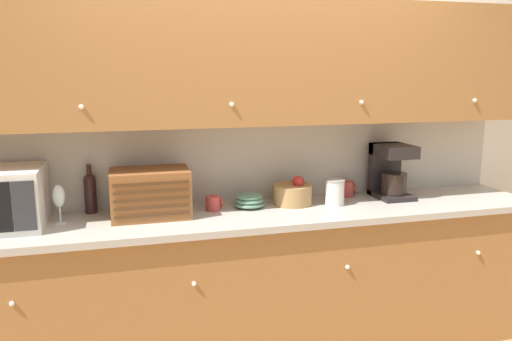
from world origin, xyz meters
TOP-DOWN VIEW (x-y plane):
  - ground_plane at (0.00, 0.00)m, footprint 24.00×24.00m
  - wall_back at (0.00, 0.03)m, footprint 5.98×0.06m
  - counter_unit at (0.00, -0.29)m, footprint 3.60×0.61m
  - backsplash_panel at (0.00, -0.01)m, footprint 3.58×0.01m
  - upper_cabinets at (0.16, -0.18)m, footprint 3.58×0.39m
  - wine_glass at (-1.13, -0.25)m, footprint 0.07×0.07m
  - wine_bottle at (-0.98, -0.07)m, footprint 0.07×0.07m
  - bread_box at (-0.64, -0.24)m, footprint 0.44×0.30m
  - mug at (-0.26, -0.20)m, footprint 0.10×0.09m
  - bowl_stack_on_counter at (-0.04, -0.19)m, footprint 0.19×0.19m
  - fruit_basket at (0.24, -0.19)m, footprint 0.24×0.24m
  - storage_canister at (0.49, -0.28)m, footprint 0.12×0.12m
  - mug_blue_second at (0.67, -0.09)m, footprint 0.11×0.09m
  - coffee_maker at (0.94, -0.18)m, footprint 0.22×0.28m

SIDE VIEW (x-z plane):
  - ground_plane at x=0.00m, z-range 0.00..0.00m
  - counter_unit at x=0.00m, z-range 0.00..0.93m
  - mug at x=-0.26m, z-range 0.93..1.02m
  - bowl_stack_on_counter at x=-0.04m, z-range 0.93..1.03m
  - mug_blue_second at x=0.67m, z-range 0.93..1.03m
  - fruit_basket at x=0.24m, z-range 0.91..1.09m
  - storage_canister at x=0.49m, z-range 0.93..1.10m
  - wine_bottle at x=-0.98m, z-range 0.92..1.21m
  - bread_box at x=-0.64m, z-range 0.93..1.21m
  - wine_glass at x=-1.13m, z-range 0.97..1.19m
  - coffee_maker at x=0.94m, z-range 0.94..1.29m
  - backsplash_panel at x=0.00m, z-range 0.93..1.45m
  - wall_back at x=0.00m, z-range 0.00..2.60m
  - upper_cabinets at x=0.16m, z-range 1.45..2.17m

